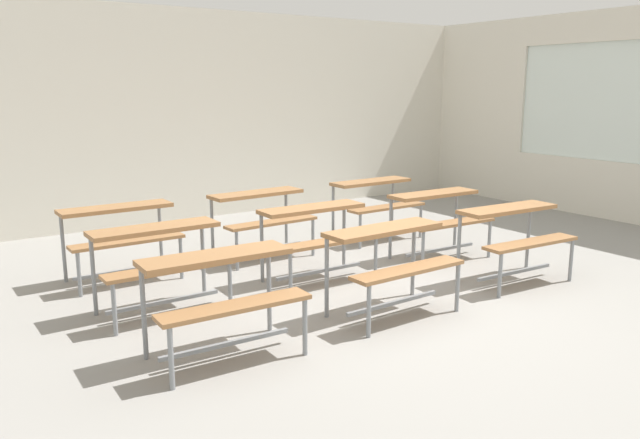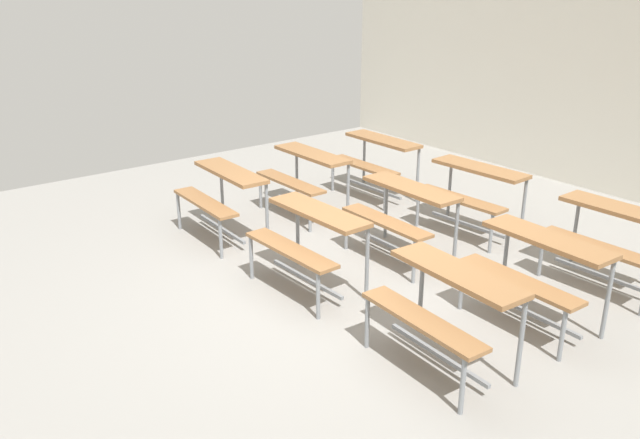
{
  "view_description": "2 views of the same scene",
  "coord_description": "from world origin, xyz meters",
  "px_view_note": "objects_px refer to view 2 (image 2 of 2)",
  "views": [
    {
      "loc": [
        -3.65,
        -4.17,
        1.92
      ],
      "look_at": [
        -0.26,
        0.83,
        0.64
      ],
      "focal_mm": 35.3,
      "sensor_mm": 36.0,
      "label": 1
    },
    {
      "loc": [
        4.16,
        -3.52,
        2.76
      ],
      "look_at": [
        -0.67,
        0.18,
        0.45
      ],
      "focal_mm": 37.19,
      "sensor_mm": 36.0,
      "label": 2
    }
  ],
  "objects_px": {
    "desk_bench_r2c0": "(376,153)",
    "desk_bench_r1c1": "(402,205)",
    "desk_bench_r0c1": "(309,231)",
    "desk_bench_r2c2": "(613,229)",
    "desk_bench_r0c2": "(445,297)",
    "desk_bench_r0c0": "(222,188)",
    "desk_bench_r2c1": "(473,184)",
    "desk_bench_r1c2": "(537,260)",
    "desk_bench_r1c0": "(304,169)"
  },
  "relations": [
    {
      "from": "desk_bench_r0c0",
      "to": "desk_bench_r2c0",
      "type": "relative_size",
      "value": 1.01
    },
    {
      "from": "desk_bench_r1c1",
      "to": "desk_bench_r2c1",
      "type": "relative_size",
      "value": 0.98
    },
    {
      "from": "desk_bench_r0c1",
      "to": "desk_bench_r2c2",
      "type": "height_order",
      "value": "same"
    },
    {
      "from": "desk_bench_r0c2",
      "to": "desk_bench_r2c1",
      "type": "relative_size",
      "value": 1.0
    },
    {
      "from": "desk_bench_r1c2",
      "to": "desk_bench_r2c0",
      "type": "relative_size",
      "value": 1.01
    },
    {
      "from": "desk_bench_r0c2",
      "to": "desk_bench_r1c0",
      "type": "distance_m",
      "value": 3.41
    },
    {
      "from": "desk_bench_r2c0",
      "to": "desk_bench_r1c1",
      "type": "bearing_deg",
      "value": -35.32
    },
    {
      "from": "desk_bench_r0c2",
      "to": "desk_bench_r1c2",
      "type": "xyz_separation_m",
      "value": [
        0.02,
        1.06,
        0.0
      ]
    },
    {
      "from": "desk_bench_r1c0",
      "to": "desk_bench_r2c2",
      "type": "distance_m",
      "value": 3.42
    },
    {
      "from": "desk_bench_r0c2",
      "to": "desk_bench_r2c0",
      "type": "distance_m",
      "value": 3.92
    },
    {
      "from": "desk_bench_r1c1",
      "to": "desk_bench_r2c2",
      "type": "xyz_separation_m",
      "value": [
        1.62,
        1.07,
        0.0
      ]
    },
    {
      "from": "desk_bench_r1c0",
      "to": "desk_bench_r2c2",
      "type": "xyz_separation_m",
      "value": [
        3.24,
        1.08,
        0.0
      ]
    },
    {
      "from": "desk_bench_r1c2",
      "to": "desk_bench_r2c1",
      "type": "bearing_deg",
      "value": 146.77
    },
    {
      "from": "desk_bench_r1c0",
      "to": "desk_bench_r2c0",
      "type": "distance_m",
      "value": 1.13
    },
    {
      "from": "desk_bench_r1c1",
      "to": "desk_bench_r2c0",
      "type": "relative_size",
      "value": 1.0
    },
    {
      "from": "desk_bench_r0c1",
      "to": "desk_bench_r2c2",
      "type": "relative_size",
      "value": 1.0
    },
    {
      "from": "desk_bench_r0c2",
      "to": "desk_bench_r1c1",
      "type": "relative_size",
      "value": 1.02
    },
    {
      "from": "desk_bench_r1c0",
      "to": "desk_bench_r2c0",
      "type": "xyz_separation_m",
      "value": [
        0.0,
        1.13,
        0.0
      ]
    },
    {
      "from": "desk_bench_r0c2",
      "to": "desk_bench_r2c0",
      "type": "xyz_separation_m",
      "value": [
        -3.22,
        2.24,
        0.0
      ]
    },
    {
      "from": "desk_bench_r0c2",
      "to": "desk_bench_r1c0",
      "type": "bearing_deg",
      "value": 163.89
    },
    {
      "from": "desk_bench_r0c0",
      "to": "desk_bench_r2c1",
      "type": "xyz_separation_m",
      "value": [
        1.55,
        2.23,
        0.0
      ]
    },
    {
      "from": "desk_bench_r0c0",
      "to": "desk_bench_r2c0",
      "type": "bearing_deg",
      "value": 92.83
    },
    {
      "from": "desk_bench_r0c2",
      "to": "desk_bench_r2c1",
      "type": "height_order",
      "value": "same"
    },
    {
      "from": "desk_bench_r2c0",
      "to": "desk_bench_r2c2",
      "type": "height_order",
      "value": "same"
    },
    {
      "from": "desk_bench_r2c0",
      "to": "desk_bench_r2c2",
      "type": "xyz_separation_m",
      "value": [
        3.24,
        -0.05,
        0.0
      ]
    },
    {
      "from": "desk_bench_r2c2",
      "to": "desk_bench_r2c1",
      "type": "bearing_deg",
      "value": 178.1
    },
    {
      "from": "desk_bench_r0c1",
      "to": "desk_bench_r1c1",
      "type": "bearing_deg",
      "value": 87.76
    },
    {
      "from": "desk_bench_r0c0",
      "to": "desk_bench_r2c1",
      "type": "distance_m",
      "value": 2.71
    },
    {
      "from": "desk_bench_r0c2",
      "to": "desk_bench_r1c2",
      "type": "height_order",
      "value": "same"
    },
    {
      "from": "desk_bench_r0c1",
      "to": "desk_bench_r2c0",
      "type": "distance_m",
      "value": 2.77
    },
    {
      "from": "desk_bench_r1c2",
      "to": "desk_bench_r2c2",
      "type": "distance_m",
      "value": 1.13
    },
    {
      "from": "desk_bench_r1c1",
      "to": "desk_bench_r2c2",
      "type": "relative_size",
      "value": 1.0
    },
    {
      "from": "desk_bench_r1c2",
      "to": "desk_bench_r2c1",
      "type": "distance_m",
      "value": 2.01
    },
    {
      "from": "desk_bench_r0c0",
      "to": "desk_bench_r1c1",
      "type": "relative_size",
      "value": 1.01
    },
    {
      "from": "desk_bench_r2c0",
      "to": "desk_bench_r2c2",
      "type": "relative_size",
      "value": 1.0
    },
    {
      "from": "desk_bench_r1c1",
      "to": "desk_bench_r1c2",
      "type": "relative_size",
      "value": 0.99
    },
    {
      "from": "desk_bench_r2c1",
      "to": "desk_bench_r2c2",
      "type": "xyz_separation_m",
      "value": [
        1.65,
        -0.02,
        0.0
      ]
    },
    {
      "from": "desk_bench_r1c1",
      "to": "desk_bench_r0c0",
      "type": "bearing_deg",
      "value": -143.67
    },
    {
      "from": "desk_bench_r0c0",
      "to": "desk_bench_r1c2",
      "type": "distance_m",
      "value": 3.37
    },
    {
      "from": "desk_bench_r0c1",
      "to": "desk_bench_r1c1",
      "type": "relative_size",
      "value": 1.01
    },
    {
      "from": "desk_bench_r0c0",
      "to": "desk_bench_r2c2",
      "type": "relative_size",
      "value": 1.01
    },
    {
      "from": "desk_bench_r0c0",
      "to": "desk_bench_r0c2",
      "type": "distance_m",
      "value": 3.18
    },
    {
      "from": "desk_bench_r0c0",
      "to": "desk_bench_r0c2",
      "type": "height_order",
      "value": "same"
    },
    {
      "from": "desk_bench_r2c2",
      "to": "desk_bench_r0c2",
      "type": "bearing_deg",
      "value": -91.63
    },
    {
      "from": "desk_bench_r0c0",
      "to": "desk_bench_r1c2",
      "type": "bearing_deg",
      "value": 20.33
    },
    {
      "from": "desk_bench_r2c0",
      "to": "desk_bench_r0c0",
      "type": "bearing_deg",
      "value": -89.68
    },
    {
      "from": "desk_bench_r2c0",
      "to": "desk_bench_r2c2",
      "type": "bearing_deg",
      "value": -1.63
    },
    {
      "from": "desk_bench_r0c1",
      "to": "desk_bench_r1c0",
      "type": "bearing_deg",
      "value": 143.33
    },
    {
      "from": "desk_bench_r1c1",
      "to": "desk_bench_r2c1",
      "type": "height_order",
      "value": "same"
    },
    {
      "from": "desk_bench_r0c1",
      "to": "desk_bench_r2c2",
      "type": "distance_m",
      "value": 2.74
    }
  ]
}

